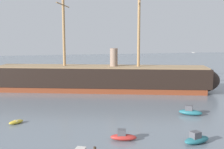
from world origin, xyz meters
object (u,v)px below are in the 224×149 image
(dinghy_distant_centre, at_px, (92,86))
(dinghy_mid_left, at_px, (16,122))
(motorboat_near_centre, at_px, (123,136))
(seagull_in_flight, at_px, (193,53))
(tall_ship, at_px, (101,78))
(sailboat_far_right, at_px, (192,86))
(motorboat_mid_right, at_px, (190,112))
(motorboat_foreground_right, at_px, (196,139))

(dinghy_distant_centre, bearing_deg, dinghy_mid_left, -120.25)
(dinghy_mid_left, bearing_deg, motorboat_near_centre, -35.82)
(dinghy_mid_left, distance_m, seagull_in_flight, 34.53)
(tall_ship, bearing_deg, sailboat_far_right, -3.38)
(dinghy_mid_left, distance_m, motorboat_mid_right, 34.95)
(dinghy_mid_left, bearing_deg, motorboat_foreground_right, -30.24)
(tall_ship, xyz_separation_m, seagull_in_flight, (7.22, -40.46, 10.06))
(motorboat_foreground_right, distance_m, dinghy_mid_left, 32.71)
(motorboat_mid_right, distance_m, dinghy_distant_centre, 39.02)
(dinghy_mid_left, height_order, dinghy_distant_centre, dinghy_mid_left)
(motorboat_mid_right, height_order, seagull_in_flight, seagull_in_flight)
(tall_ship, distance_m, dinghy_mid_left, 34.56)
(motorboat_mid_right, relative_size, dinghy_distant_centre, 2.04)
(motorboat_near_centre, xyz_separation_m, sailboat_far_right, (32.26, 37.83, -0.16))
(motorboat_foreground_right, distance_m, motorboat_near_centre, 11.39)
(dinghy_mid_left, xyz_separation_m, dinghy_distant_centre, (19.83, 34.01, -0.06))
(motorboat_near_centre, distance_m, sailboat_far_right, 49.72)
(motorboat_near_centre, xyz_separation_m, dinghy_distant_centre, (2.30, 46.66, -0.34))
(motorboat_mid_right, bearing_deg, motorboat_foreground_right, -114.60)
(motorboat_foreground_right, height_order, motorboat_near_centre, motorboat_foreground_right)
(dinghy_distant_centre, distance_m, seagull_in_flight, 50.31)
(motorboat_near_centre, xyz_separation_m, seagull_in_flight, (11.17, -0.96, 13.27))
(motorboat_mid_right, relative_size, sailboat_far_right, 0.93)
(tall_ship, height_order, motorboat_near_centre, tall_ship)
(seagull_in_flight, bearing_deg, sailboat_far_right, 61.46)
(motorboat_near_centre, relative_size, sailboat_far_right, 0.82)
(dinghy_mid_left, bearing_deg, motorboat_mid_right, -3.27)
(seagull_in_flight, bearing_deg, dinghy_mid_left, 154.63)
(motorboat_foreground_right, height_order, dinghy_distant_centre, motorboat_foreground_right)
(dinghy_distant_centre, bearing_deg, sailboat_far_right, -16.42)
(dinghy_mid_left, bearing_deg, dinghy_distant_centre, 59.75)
(motorboat_near_centre, relative_size, dinghy_distant_centre, 1.81)
(motorboat_near_centre, distance_m, motorboat_mid_right, 20.37)
(motorboat_mid_right, xyz_separation_m, seagull_in_flight, (-6.19, -11.62, 13.19))
(dinghy_distant_centre, bearing_deg, motorboat_near_centre, -92.83)
(motorboat_foreground_right, distance_m, seagull_in_flight, 13.53)
(dinghy_mid_left, relative_size, seagull_in_flight, 2.39)
(tall_ship, relative_size, seagull_in_flight, 55.94)
(motorboat_near_centre, height_order, motorboat_mid_right, motorboat_mid_right)
(motorboat_foreground_right, bearing_deg, motorboat_near_centre, 160.39)
(tall_ship, xyz_separation_m, dinghy_distant_centre, (-1.64, 7.15, -3.55))
(motorboat_near_centre, distance_m, dinghy_mid_left, 21.62)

